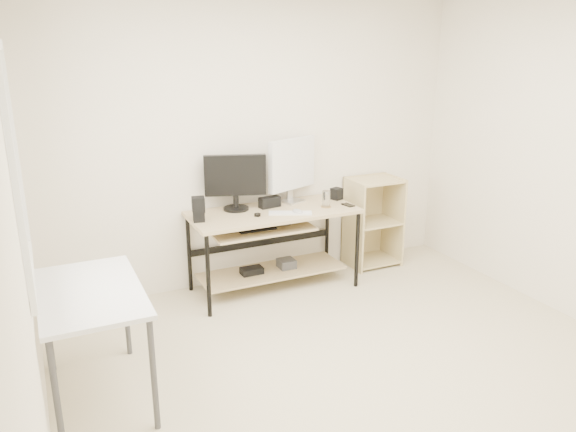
# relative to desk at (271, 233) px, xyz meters

# --- Properties ---
(room) EXTENTS (4.01, 4.01, 2.62)m
(room) POSITION_rel_desk_xyz_m (-0.11, -1.62, 0.78)
(room) COLOR beige
(room) RESTS_ON ground
(desk) EXTENTS (1.50, 0.65, 0.75)m
(desk) POSITION_rel_desk_xyz_m (0.00, 0.00, 0.00)
(desk) COLOR tan
(desk) RESTS_ON ground
(side_table) EXTENTS (0.60, 1.00, 0.75)m
(side_table) POSITION_rel_desk_xyz_m (-1.65, -1.06, 0.13)
(side_table) COLOR silver
(side_table) RESTS_ON ground
(shelf_unit) EXTENTS (0.50, 0.40, 0.90)m
(shelf_unit) POSITION_rel_desk_xyz_m (1.18, 0.16, -0.09)
(shelf_unit) COLOR #CDBA80
(shelf_unit) RESTS_ON ground
(black_monitor) EXTENTS (0.53, 0.23, 0.50)m
(black_monitor) POSITION_rel_desk_xyz_m (-0.26, 0.16, 0.50)
(black_monitor) COLOR black
(black_monitor) RESTS_ON desk
(white_imac) EXTENTS (0.54, 0.25, 0.60)m
(white_imac) POSITION_rel_desk_xyz_m (0.30, 0.18, 0.56)
(white_imac) COLOR silver
(white_imac) RESTS_ON desk
(keyboard) EXTENTS (0.39, 0.25, 0.01)m
(keyboard) POSITION_rel_desk_xyz_m (0.12, -0.15, 0.22)
(keyboard) COLOR silver
(keyboard) RESTS_ON desk
(mouse) EXTENTS (0.10, 0.13, 0.04)m
(mouse) POSITION_rel_desk_xyz_m (0.18, -0.17, 0.23)
(mouse) COLOR #AFAFB4
(mouse) RESTS_ON desk
(center_speaker) EXTENTS (0.20, 0.11, 0.10)m
(center_speaker) POSITION_rel_desk_xyz_m (0.04, 0.11, 0.26)
(center_speaker) COLOR black
(center_speaker) RESTS_ON desk
(speaker_left) EXTENTS (0.12, 0.12, 0.21)m
(speaker_left) POSITION_rel_desk_xyz_m (-0.66, -0.02, 0.32)
(speaker_left) COLOR black
(speaker_left) RESTS_ON desk
(speaker_right) EXTENTS (0.12, 0.12, 0.11)m
(speaker_right) POSITION_rel_desk_xyz_m (0.72, 0.08, 0.27)
(speaker_right) COLOR black
(speaker_right) RESTS_ON desk
(audio_controller) EXTENTS (0.08, 0.05, 0.16)m
(audio_controller) POSITION_rel_desk_xyz_m (-0.65, 0.03, 0.29)
(audio_controller) COLOR black
(audio_controller) RESTS_ON desk
(volume_puck) EXTENTS (0.07, 0.07, 0.02)m
(volume_puck) POSITION_rel_desk_xyz_m (-0.17, -0.10, 0.22)
(volume_puck) COLOR black
(volume_puck) RESTS_ON desk
(smartphone) EXTENTS (0.09, 0.13, 0.01)m
(smartphone) POSITION_rel_desk_xyz_m (0.71, -0.14, 0.22)
(smartphone) COLOR black
(smartphone) RESTS_ON desk
(coaster) EXTENTS (0.11, 0.11, 0.01)m
(coaster) POSITION_rel_desk_xyz_m (0.51, -0.10, 0.21)
(coaster) COLOR olive
(coaster) RESTS_ON desk
(drinking_glass) EXTENTS (0.08, 0.08, 0.14)m
(drinking_glass) POSITION_rel_desk_xyz_m (0.51, -0.10, 0.29)
(drinking_glass) COLOR white
(drinking_glass) RESTS_ON coaster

